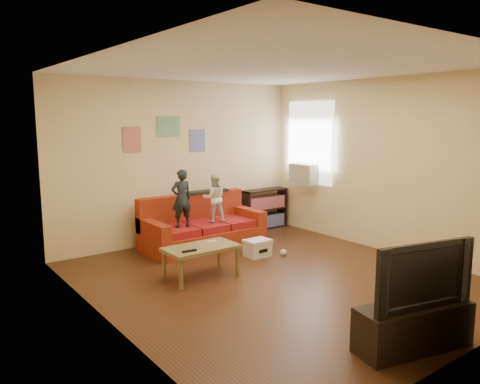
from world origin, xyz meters
TOP-DOWN VIEW (x-y plane):
  - room_shell at (0.00, 0.00)m, footprint 4.52×5.02m
  - sofa at (0.06, 1.95)m, footprint 1.96×0.90m
  - child_a at (-0.39, 1.78)m, footprint 0.35×0.25m
  - child_b at (0.21, 1.78)m, footprint 0.47×0.42m
  - coffee_table at (-0.77, 0.62)m, footprint 0.96×0.53m
  - remote at (-1.02, 0.50)m, footprint 0.19×0.06m
  - game_controller at (-0.57, 0.67)m, footprint 0.14×0.07m
  - bookshelf at (1.70, 2.30)m, footprint 0.94×0.28m
  - window at (2.22, 1.65)m, footprint 0.04×1.08m
  - ac_unit at (2.10, 1.65)m, footprint 0.28×0.55m
  - artwork_left at (-0.85, 2.48)m, footprint 0.30×0.01m
  - artwork_center at (-0.20, 2.48)m, footprint 0.42×0.01m
  - artwork_right at (0.35, 2.48)m, footprint 0.30×0.01m
  - file_box at (0.43, 0.93)m, footprint 0.38×0.29m
  - tv_stand at (-0.25, -2.15)m, footprint 1.17×0.62m
  - television at (-0.25, -2.15)m, footprint 1.06×0.38m
  - tissue at (0.77, 0.72)m, footprint 0.10×0.10m

SIDE VIEW (x-z plane):
  - tissue at x=0.77m, z-range 0.00..0.10m
  - file_box at x=0.43m, z-range 0.00..0.26m
  - tv_stand at x=-0.25m, z-range 0.00..0.42m
  - sofa at x=0.06m, z-range -0.14..0.72m
  - bookshelf at x=1.70m, z-range -0.04..0.71m
  - coffee_table at x=-0.77m, z-range 0.15..0.58m
  - remote at x=-1.02m, z-range 0.43..0.45m
  - game_controller at x=-0.57m, z-range 0.43..0.46m
  - television at x=-0.25m, z-range 0.42..1.02m
  - child_b at x=0.21m, z-range 0.41..1.20m
  - child_a at x=-0.39m, z-range 0.41..1.31m
  - ac_unit at x=2.10m, z-range 0.91..1.26m
  - room_shell at x=0.00m, z-range -0.01..2.71m
  - window at x=2.22m, z-range 0.90..2.38m
  - artwork_right at x=0.35m, z-range 1.51..1.89m
  - artwork_left at x=-0.85m, z-range 1.55..1.95m
  - artwork_center at x=-0.20m, z-range 1.79..2.11m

